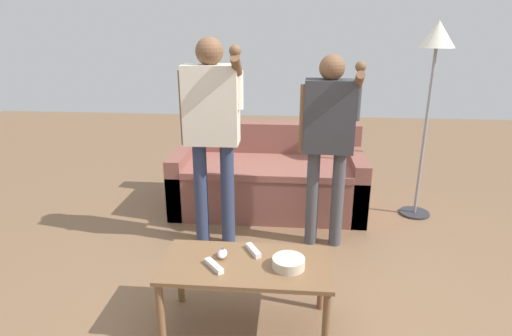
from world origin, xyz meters
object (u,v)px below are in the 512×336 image
Objects in this scene: couch at (268,179)px; game_remote_nunchuk at (222,254)px; player_right at (329,131)px; game_remote_wand_far at (214,266)px; floor_lamp at (435,54)px; game_remote_wand_near at (253,250)px; player_left at (212,121)px; snack_bowl at (289,263)px; coffee_table at (246,272)px.

couch is 1.75m from game_remote_nunchuk.
player_right is 10.51× the size of game_remote_wand_far.
game_remote_wand_far is at bearing -131.97° from floor_lamp.
player_right is at bearing 62.75° from game_remote_wand_near.
player_left is at bearing 100.21° from game_remote_wand_far.
game_remote_wand_far is (-0.42, -0.04, -0.01)m from snack_bowl.
player_left is (-0.36, 0.99, 0.66)m from coffee_table.
game_remote_wand_near is (0.01, -1.67, 0.16)m from couch.
floor_lamp is (1.44, 1.72, 1.12)m from coffee_table.
floor_lamp is at bearing 48.74° from game_remote_wand_near.
player_right is (0.67, 1.02, 0.50)m from game_remote_nunchuk.
floor_lamp is 1.25m from player_right.
coffee_table is at bearing 174.04° from snack_bowl.
game_remote_nunchuk is at bearing -76.86° from player_left.
game_remote_nunchuk is 0.12m from game_remote_wand_far.
couch is 1.18× the size of player_right.
game_remote_wand_near is (0.40, -0.88, -0.59)m from player_left.
game_remote_wand_far is at bearing -137.37° from game_remote_wand_near.
game_remote_wand_far is (-0.20, -1.85, 0.16)m from couch.
game_remote_wand_near is (-0.49, -0.95, -0.51)m from player_right.
game_remote_wand_far is (-0.03, -0.12, -0.01)m from game_remote_nunchuk.
player_right is at bearing 75.81° from snack_bowl.
coffee_table is at bearing -69.89° from player_left.
player_left is (-0.39, -0.79, 0.75)m from couch.
couch is at bearing 96.92° from snack_bowl.
couch is at bearing 177.45° from floor_lamp.
game_remote_nunchuk is 0.06× the size of player_right.
floor_lamp reaches higher than player_left.
snack_bowl is at bearing -5.96° from coffee_table.
game_remote_nunchuk is 1.32m from player_right.
game_remote_nunchuk is at bearing -158.62° from game_remote_wand_near.
game_remote_wand_far is at bearing -79.79° from player_left.
floor_lamp is at bearing 48.03° from game_remote_wand_far.
snack_bowl is 0.11× the size of player_left.
floor_lamp is 2.00m from player_left.
player_left is (-0.22, 0.94, 0.58)m from game_remote_nunchuk.
coffee_table is 11.08× the size of game_remote_nunchuk.
game_remote_wand_far is (-0.69, -1.14, -0.51)m from player_right.
coffee_table is (-0.03, -1.79, 0.09)m from couch.
couch is 1.83m from snack_bowl.
coffee_table is 0.26m from snack_bowl.
player_right reaches higher than game_remote_wand_far.
snack_bowl is at bearing -34.40° from game_remote_wand_near.
snack_bowl is 1.27× the size of game_remote_wand_far.
player_left reaches higher than player_right.
floor_lamp reaches higher than game_remote_wand_near.
player_left is at bearing 103.14° from game_remote_nunchuk.
player_left reaches higher than game_remote_wand_far.
player_right reaches higher than coffee_table.
game_remote_wand_near and game_remote_wand_far have the same top height.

